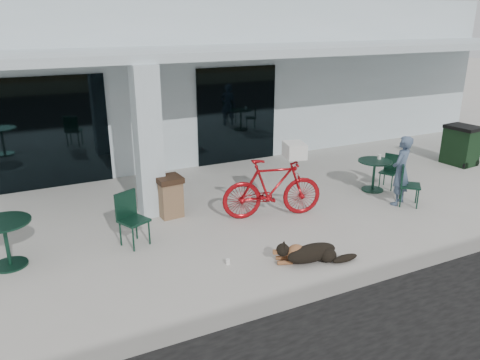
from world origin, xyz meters
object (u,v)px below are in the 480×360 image
cafe_table_far (374,175)px  wheeled_bin (461,145)px  dog (312,252)px  trash_receptacle (170,196)px  bicycle (272,188)px  cafe_chair_far_b (389,172)px  cafe_chair_near (134,220)px  person (401,171)px  cafe_table_near (7,244)px  cafe_chair_far_a (410,185)px

cafe_table_far → wheeled_bin: wheeled_bin is taller
dog → trash_receptacle: size_ratio=1.26×
cafe_table_far → wheeled_bin: size_ratio=0.72×
bicycle → wheeled_bin: size_ratio=1.89×
trash_receptacle → cafe_chair_far_b: bearing=-7.6°
cafe_chair_far_b → bicycle: bearing=-112.1°
cafe_chair_near → cafe_chair_far_b: bearing=-22.2°
cafe_chair_near → trash_receptacle: size_ratio=1.15×
dog → cafe_chair_near: 3.23m
bicycle → person: size_ratio=1.35×
cafe_chair_far_b → person: 1.10m
trash_receptacle → cafe_table_far: bearing=-7.9°
cafe_table_near → cafe_chair_far_a: size_ratio=0.91×
cafe_chair_far_b → trash_receptacle: trash_receptacle is taller
cafe_table_far → person: size_ratio=0.51×
cafe_chair_far_b → trash_receptacle: bearing=-124.1°
cafe_chair_near → cafe_chair_far_b: size_ratio=1.21×
cafe_table_far → person: person is taller
person → trash_receptacle: (-4.80, 1.60, -0.35)m
person → wheeled_bin: size_ratio=1.41×
bicycle → cafe_chair_near: bearing=104.6°
cafe_chair_far_b → person: (-0.53, -0.89, 0.37)m
cafe_chair_near → person: size_ratio=0.64×
dog → cafe_chair_far_a: bearing=40.3°
dog → cafe_table_near: size_ratio=1.25×
bicycle → dog: bearing=-176.1°
bicycle → cafe_table_far: size_ratio=2.63×
cafe_table_near → person: size_ratio=0.56×
cafe_table_far → trash_receptacle: (-4.89, 0.68, 0.06)m
dog → cafe_chair_far_b: bearing=51.8°
cafe_table_near → wheeled_bin: size_ratio=0.79×
cafe_table_near → wheeled_bin: wheeled_bin is taller
cafe_chair_far_a → trash_receptacle: 5.26m
person → trash_receptacle: size_ratio=1.80×
cafe_chair_far_a → cafe_chair_far_b: 1.13m
cafe_chair_near → trash_receptacle: (1.00, 1.01, -0.07)m
cafe_chair_far_b → wheeled_bin: bearing=74.6°
dog → cafe_chair_far_b: (3.77, 2.25, 0.23)m
person → bicycle: bearing=-37.0°
wheeled_bin → cafe_chair_near: bearing=179.8°
cafe_table_far → wheeled_bin: 3.73m
bicycle → cafe_chair_far_a: (3.04, -0.80, -0.15)m
cafe_chair_far_a → trash_receptacle: size_ratio=1.10×
bicycle → cafe_chair_far_a: bearing=-90.8°
cafe_chair_far_a → dog: bearing=151.1°
cafe_table_far → wheeled_bin: (3.68, 0.60, 0.18)m
person → cafe_table_near: bearing=-30.3°
trash_receptacle → wheeled_bin: (8.57, -0.08, 0.12)m
cafe_chair_near → bicycle: bearing=-24.1°
trash_receptacle → person: bearing=-18.5°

